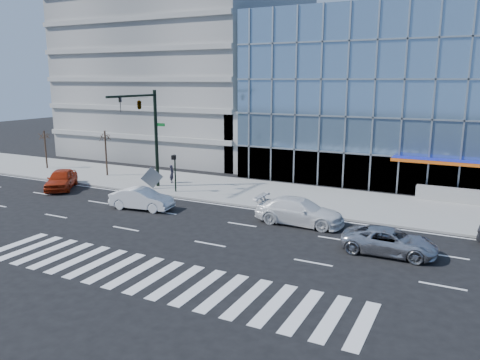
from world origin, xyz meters
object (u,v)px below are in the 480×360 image
Objects in this scene: pedestrian at (172,174)px; silver_suv at (390,241)px; ped_signal_post at (175,167)px; street_tree_near at (105,137)px; red_sedan at (61,179)px; tilted_panel at (152,178)px; street_tree_far at (44,136)px; white_sedan at (142,199)px; white_suv at (299,211)px; traffic_signal at (144,116)px.

silver_suv is at bearing -134.07° from pedestrian.
ped_signal_post is 3.60m from pedestrian.
street_tree_near is 0.87× the size of red_sedan.
pedestrian is 2.57m from tilted_panel.
street_tree_far reaches higher than white_sedan.
pedestrian is (15.35, 0.06, -2.52)m from street_tree_far.
silver_suv is at bearing -40.36° from red_sedan.
pedestrian is (7.35, 0.06, -2.85)m from street_tree_near.
pedestrian is 1.20× the size of tilted_panel.
red_sedan is at bearing 89.02° from white_suv.
ped_signal_post is 0.78× the size of street_tree_far.
street_tree_far is at bearing 171.69° from ped_signal_post.
ped_signal_post is 9.95m from red_sedan.
street_tree_near reaches higher than ped_signal_post.
street_tree_near reaches higher than silver_suv.
street_tree_far is 0.79× the size of silver_suv.
tilted_panel is at bearing 71.88° from silver_suv.
street_tree_far is at bearing 59.94° from white_sedan.
red_sedan is (-6.90, -2.62, -5.34)m from traffic_signal.
pedestrian reaches higher than silver_suv.
silver_suv is 3.77× the size of tilted_panel.
silver_suv is (17.67, -5.94, -1.46)m from ped_signal_post.
red_sedan is at bearing 107.05° from pedestrian.
traffic_signal is at bearing 78.36° from white_suv.
white_sedan is 3.49× the size of tilted_panel.
street_tree_near is at bearing 56.94° from red_sedan.
white_suv is (-6.00, 2.80, 0.14)m from silver_suv.
red_sedan is (-27.06, 2.95, 0.14)m from silver_suv.
traffic_signal is 7.70m from white_sedan.
ped_signal_post is at bearing -161.37° from pedestrian.
pedestrian is (-2.15, 2.62, -1.21)m from ped_signal_post.
red_sedan is 3.73× the size of tilted_panel.
street_tree_near reaches higher than red_sedan.
pedestrian is at bearing 83.32° from traffic_signal.
white_sedan is at bearing 85.12° from silver_suv.
traffic_signal reaches higher than street_tree_far.
pedestrian is (-13.81, 5.76, 0.11)m from white_suv.
ped_signal_post is 0.66× the size of white_sedan.
traffic_signal reaches higher than white_suv.
pedestrian is at bearing 0.49° from street_tree_near.
street_tree_near is (-9.50, 2.56, 1.64)m from ped_signal_post.
street_tree_far is 19.72m from white_sedan.
traffic_signal is at bearing 152.63° from pedestrian.
pedestrian is (0.35, 2.99, -5.23)m from traffic_signal.
tilted_panel is (-0.19, -2.56, 0.14)m from pedestrian.
street_tree_far is 36.29m from silver_suv.
silver_suv is at bearing -13.59° from street_tree_far.
street_tree_far reaches higher than silver_suv.
white_suv is 1.25× the size of white_sedan.
traffic_signal is 2.07× the size of street_tree_far.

